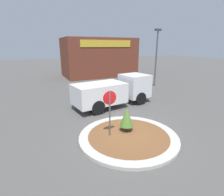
{
  "coord_description": "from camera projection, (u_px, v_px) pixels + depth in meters",
  "views": [
    {
      "loc": [
        -4.08,
        -6.69,
        4.41
      ],
      "look_at": [
        0.32,
        2.59,
        1.34
      ],
      "focal_mm": 28.0,
      "sensor_mm": 36.0,
      "label": 1
    }
  ],
  "objects": [
    {
      "name": "utility_truck",
      "position": [
        114.0,
        90.0,
        13.16
      ],
      "size": [
        6.31,
        2.91,
        2.21
      ],
      "rotation": [
        0.0,
        0.0,
        0.14
      ],
      "color": "white",
      "rests_on": "ground_plane"
    },
    {
      "name": "traffic_island",
      "position": [
        128.0,
        136.0,
        8.71
      ],
      "size": [
        4.9,
        4.9,
        0.15
      ],
      "color": "#BCB7AD",
      "rests_on": "ground_plane"
    },
    {
      "name": "island_shrub",
      "position": [
        127.0,
        117.0,
        8.94
      ],
      "size": [
        0.72,
        0.72,
        1.25
      ],
      "color": "brown",
      "rests_on": "traffic_island"
    },
    {
      "name": "light_pole",
      "position": [
        156.0,
        53.0,
        19.14
      ],
      "size": [
        0.7,
        0.3,
        6.15
      ],
      "color": "#4C4C51",
      "rests_on": "ground_plane"
    },
    {
      "name": "stop_sign",
      "position": [
        110.0,
        106.0,
        8.26
      ],
      "size": [
        0.67,
        0.07,
        2.44
      ],
      "color": "#4C4C51",
      "rests_on": "ground_plane"
    },
    {
      "name": "ground_plane",
      "position": [
        128.0,
        138.0,
        8.73
      ],
      "size": [
        120.0,
        120.0,
        0.0
      ],
      "primitive_type": "plane",
      "color": "#514F4C"
    },
    {
      "name": "storefront_building",
      "position": [
        99.0,
        57.0,
        26.43
      ],
      "size": [
        10.38,
        6.07,
        5.53
      ],
      "color": "brown",
      "rests_on": "ground_plane"
    }
  ]
}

